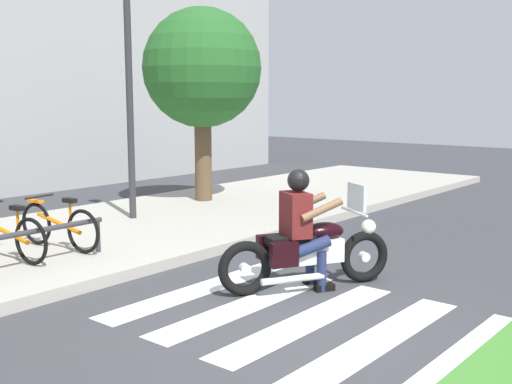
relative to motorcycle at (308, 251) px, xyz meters
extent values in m
plane|color=#38383D|center=(-1.18, -0.64, -0.46)|extent=(48.00, 48.00, 0.00)
cube|color=#A8A399|center=(-1.18, 4.09, -0.39)|extent=(24.00, 4.40, 0.15)
cube|color=white|center=(-0.89, -2.24, -0.46)|extent=(2.80, 0.40, 0.01)
cube|color=white|center=(-0.89, -1.44, -0.46)|extent=(2.80, 0.40, 0.01)
cube|color=white|center=(-0.89, -0.64, -0.46)|extent=(2.80, 0.40, 0.01)
cube|color=white|center=(-0.89, 0.16, -0.46)|extent=(2.80, 0.40, 0.01)
cube|color=white|center=(-0.89, 0.96, -0.46)|extent=(2.80, 0.40, 0.01)
torus|color=black|center=(0.67, -0.38, -0.14)|extent=(0.62, 0.42, 0.64)
cylinder|color=silver|center=(0.67, -0.38, -0.14)|extent=(0.15, 0.14, 0.12)
torus|color=black|center=(-0.68, 0.40, -0.14)|extent=(0.62, 0.42, 0.64)
cylinder|color=silver|center=(-0.68, 0.40, -0.14)|extent=(0.15, 0.14, 0.12)
cube|color=silver|center=(-0.01, 0.01, 0.00)|extent=(0.88, 0.67, 0.28)
ellipsoid|color=black|center=(0.18, -0.10, 0.22)|extent=(0.59, 0.50, 0.22)
cube|color=black|center=(-0.19, 0.12, 0.15)|extent=(0.62, 0.52, 0.10)
cube|color=black|center=(-0.23, 0.39, 0.04)|extent=(0.34, 0.26, 0.28)
cube|color=black|center=(-0.45, 0.01, 0.04)|extent=(0.34, 0.26, 0.28)
cylinder|color=silver|center=(0.53, -0.31, 0.43)|extent=(0.34, 0.55, 0.03)
sphere|color=white|center=(0.71, -0.41, 0.23)|extent=(0.18, 0.18, 0.18)
cube|color=silver|center=(0.56, -0.32, 0.61)|extent=(0.24, 0.37, 0.32)
cylinder|color=silver|center=(-0.32, -0.02, -0.27)|extent=(0.71, 0.46, 0.08)
cube|color=#591919|center=(-0.14, 0.08, 0.45)|extent=(0.43, 0.48, 0.52)
sphere|color=black|center=(-0.11, 0.07, 0.85)|extent=(0.26, 0.26, 0.26)
cylinder|color=brown|center=(0.17, 0.16, 0.53)|extent=(0.49, 0.34, 0.26)
cylinder|color=brown|center=(-0.05, -0.22, 0.53)|extent=(0.49, 0.34, 0.26)
cylinder|color=#1E284C|center=(0.07, 0.15, 0.09)|extent=(0.45, 0.34, 0.24)
cylinder|color=#1E284C|center=(0.18, 0.09, -0.23)|extent=(0.11, 0.11, 0.47)
cube|color=black|center=(0.21, 0.07, -0.42)|extent=(0.26, 0.21, 0.08)
cylinder|color=#1E284C|center=(-0.09, -0.13, 0.09)|extent=(0.45, 0.34, 0.24)
cylinder|color=#1E284C|center=(0.02, -0.19, -0.23)|extent=(0.11, 0.11, 0.47)
cube|color=black|center=(0.05, -0.21, -0.42)|extent=(0.26, 0.21, 0.08)
torus|color=black|center=(-1.83, 2.98, 0.00)|extent=(0.12, 0.61, 0.61)
cylinder|color=orange|center=(-1.88, 3.46, 0.06)|extent=(0.16, 0.86, 0.24)
cylinder|color=orange|center=(-1.85, 3.22, 0.22)|extent=(0.04, 0.04, 0.38)
cube|color=black|center=(-1.85, 3.22, 0.41)|extent=(0.12, 0.21, 0.06)
torus|color=black|center=(-1.17, 3.94, 0.00)|extent=(0.12, 0.61, 0.61)
torus|color=black|center=(-1.05, 2.98, 0.00)|extent=(0.12, 0.61, 0.61)
cylinder|color=orange|center=(-1.11, 3.46, 0.06)|extent=(0.17, 0.86, 0.24)
cylinder|color=orange|center=(-1.08, 3.22, 0.22)|extent=(0.04, 0.04, 0.37)
cube|color=black|center=(-1.08, 3.22, 0.41)|extent=(0.12, 0.21, 0.06)
cylinder|color=black|center=(-1.15, 3.84, 0.41)|extent=(0.48, 0.09, 0.03)
cube|color=orange|center=(-1.17, 3.94, 0.33)|extent=(0.11, 0.29, 0.04)
cylinder|color=#333338|center=(-0.86, 2.91, -0.09)|extent=(0.06, 0.06, 0.45)
cylinder|color=#2D2D33|center=(1.05, 4.49, 1.56)|extent=(0.12, 0.12, 4.05)
cylinder|color=brown|center=(3.25, 4.89, 0.54)|extent=(0.35, 0.35, 2.01)
sphere|color=#235B23|center=(3.25, 4.89, 2.39)|extent=(2.41, 2.41, 2.41)
camera|label=1|loc=(-5.99, -4.15, 1.81)|focal=44.07mm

